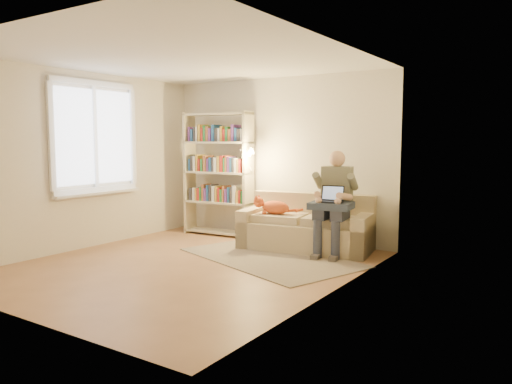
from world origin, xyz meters
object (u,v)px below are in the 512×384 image
Objects in this scene: sofa at (307,229)px; cat at (275,207)px; laptop at (333,198)px; bookshelf at (218,168)px; person at (334,197)px.

cat is (-0.44, -0.19, 0.33)m from sofa.
sofa is 5.73× the size of laptop.
bookshelf is (-1.32, 0.35, 0.52)m from cat.
person is 0.14m from laptop.
laptop is at bearing -13.34° from bookshelf.
laptop is at bearing -31.70° from sofa.
laptop is at bearing -83.05° from person.
person is 2.27m from bookshelf.
sofa is 0.97× the size of bookshelf.
sofa is at bearing 161.79° from person.
person is 0.70× the size of bookshelf.
cat is 0.32× the size of bookshelf.
bookshelf is (-2.23, 0.24, 0.33)m from person.
cat is at bearing 169.78° from laptop.
laptop is at bearing -10.22° from cat.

